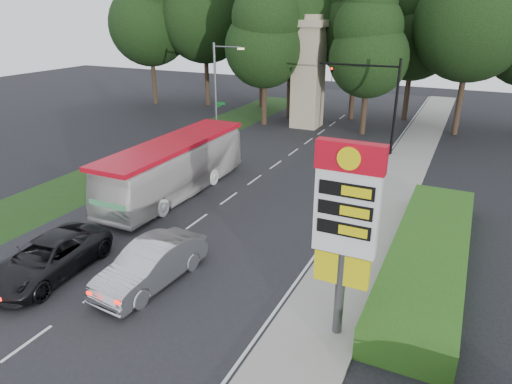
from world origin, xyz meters
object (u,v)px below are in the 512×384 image
at_px(sedan_silver, 151,264).
at_px(transit_bus, 175,168).
at_px(streetlight_signs, 218,88).
at_px(monument, 308,72).
at_px(gas_station_pylon, 346,217).
at_px(traffic_signal_mast, 379,93).
at_px(suv_charcoal, 48,258).

bearing_deg(sedan_silver, transit_bus, 123.69).
bearing_deg(streetlight_signs, sedan_silver, -67.21).
relative_size(monument, transit_bus, 0.85).
xyz_separation_m(gas_station_pylon, monument, (-11.20, 28.01, 0.66)).
xyz_separation_m(traffic_signal_mast, monument, (-7.68, 6.00, 0.43)).
bearing_deg(traffic_signal_mast, monument, 142.00).
bearing_deg(monument, traffic_signal_mast, -38.00).
bearing_deg(streetlight_signs, traffic_signal_mast, 8.92).
xyz_separation_m(traffic_signal_mast, sedan_silver, (-4.18, -22.19, -3.80)).
xyz_separation_m(traffic_signal_mast, transit_bus, (-8.94, -13.61, -3.04)).
bearing_deg(suv_charcoal, traffic_signal_mast, 65.79).
distance_m(streetlight_signs, transit_bus, 12.53).
xyz_separation_m(gas_station_pylon, traffic_signal_mast, (-3.52, 22.00, 0.22)).
xyz_separation_m(streetlight_signs, sedan_silver, (8.49, -20.20, -3.57)).
xyz_separation_m(streetlight_signs, monument, (4.99, 7.99, 0.67)).
relative_size(traffic_signal_mast, streetlight_signs, 0.90).
distance_m(transit_bus, sedan_silver, 9.84).
relative_size(gas_station_pylon, sedan_silver, 1.30).
bearing_deg(gas_station_pylon, monument, 111.80).
height_order(traffic_signal_mast, streetlight_signs, streetlight_signs).
relative_size(monument, sedan_silver, 1.90).
height_order(monument, suv_charcoal, monument).
bearing_deg(transit_bus, streetlight_signs, 107.69).
bearing_deg(sedan_silver, traffic_signal_mast, 83.99).
xyz_separation_m(traffic_signal_mast, streetlight_signs, (-12.67, -1.99, -0.23)).
bearing_deg(sedan_silver, gas_station_pylon, 6.07).
distance_m(sedan_silver, suv_charcoal, 4.51).
relative_size(streetlight_signs, transit_bus, 0.68).
distance_m(streetlight_signs, sedan_silver, 22.20).
distance_m(traffic_signal_mast, transit_bus, 16.57).
xyz_separation_m(gas_station_pylon, sedan_silver, (-7.70, -0.19, -3.58)).
height_order(traffic_signal_mast, transit_bus, traffic_signal_mast).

